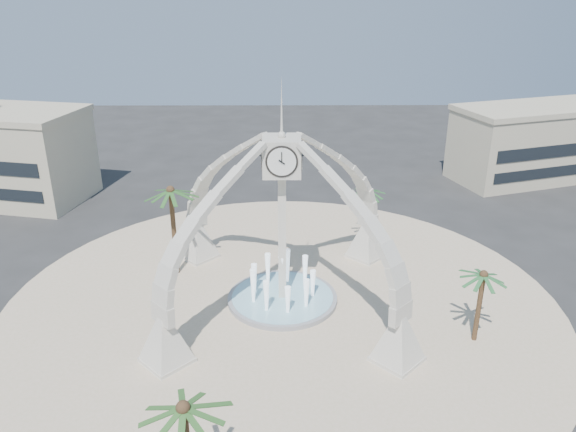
{
  "coord_description": "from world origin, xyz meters",
  "views": [
    {
      "loc": [
        0.17,
        -35.47,
        21.69
      ],
      "look_at": [
        0.42,
        2.0,
        5.92
      ],
      "focal_mm": 35.0,
      "sensor_mm": 36.0,
      "label": 1
    }
  ],
  "objects_px": {
    "fountain": "(282,298)",
    "palm_north": "(368,191)",
    "palm_south": "(183,410)",
    "palm_west": "(170,192)",
    "palm_east": "(484,276)",
    "clock_tower": "(282,220)"
  },
  "relations": [
    {
      "from": "palm_west",
      "to": "palm_south",
      "type": "xyz_separation_m",
      "value": [
        4.49,
        -21.9,
        -1.32
      ]
    },
    {
      "from": "fountain",
      "to": "palm_west",
      "type": "xyz_separation_m",
      "value": [
        -8.45,
        4.34,
        6.68
      ]
    },
    {
      "from": "fountain",
      "to": "palm_north",
      "type": "xyz_separation_m",
      "value": [
        7.33,
        9.59,
        4.79
      ]
    },
    {
      "from": "fountain",
      "to": "palm_south",
      "type": "height_order",
      "value": "palm_south"
    },
    {
      "from": "clock_tower",
      "to": "palm_south",
      "type": "distance_m",
      "value": 18.02
    },
    {
      "from": "palm_north",
      "to": "fountain",
      "type": "bearing_deg",
      "value": -127.39
    },
    {
      "from": "palm_east",
      "to": "palm_west",
      "type": "height_order",
      "value": "palm_west"
    },
    {
      "from": "fountain",
      "to": "clock_tower",
      "type": "bearing_deg",
      "value": -90.0
    },
    {
      "from": "fountain",
      "to": "palm_west",
      "type": "bearing_deg",
      "value": 152.81
    },
    {
      "from": "fountain",
      "to": "palm_south",
      "type": "distance_m",
      "value": 18.78
    },
    {
      "from": "palm_east",
      "to": "palm_west",
      "type": "xyz_separation_m",
      "value": [
        -20.98,
        9.25,
        2.19
      ]
    },
    {
      "from": "palm_east",
      "to": "palm_west",
      "type": "distance_m",
      "value": 23.04
    },
    {
      "from": "fountain",
      "to": "palm_north",
      "type": "distance_m",
      "value": 12.98
    },
    {
      "from": "palm_east",
      "to": "palm_north",
      "type": "xyz_separation_m",
      "value": [
        -5.21,
        14.5,
        0.3
      ]
    },
    {
      "from": "palm_east",
      "to": "palm_north",
      "type": "relative_size",
      "value": 0.95
    },
    {
      "from": "fountain",
      "to": "palm_south",
      "type": "xyz_separation_m",
      "value": [
        -3.96,
        -17.56,
        5.36
      ]
    },
    {
      "from": "palm_east",
      "to": "palm_south",
      "type": "distance_m",
      "value": 20.8
    },
    {
      "from": "palm_north",
      "to": "clock_tower",
      "type": "bearing_deg",
      "value": -127.39
    },
    {
      "from": "fountain",
      "to": "palm_north",
      "type": "bearing_deg",
      "value": 52.61
    },
    {
      "from": "palm_west",
      "to": "palm_north",
      "type": "bearing_deg",
      "value": 18.39
    },
    {
      "from": "palm_west",
      "to": "palm_north",
      "type": "relative_size",
      "value": 1.36
    },
    {
      "from": "clock_tower",
      "to": "palm_east",
      "type": "relative_size",
      "value": 3.26
    }
  ]
}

